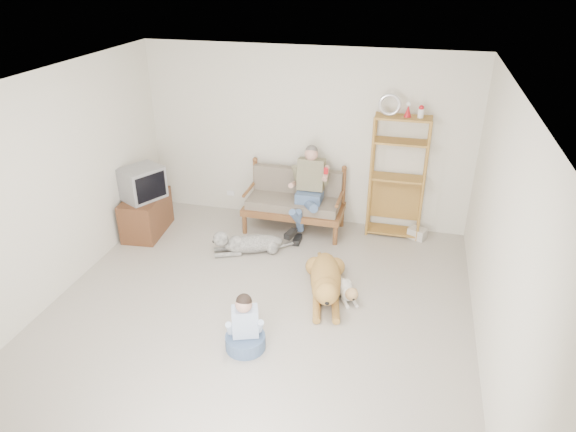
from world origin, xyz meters
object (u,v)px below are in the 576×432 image
(etagere, at_px, (397,176))
(tv_stand, at_px, (146,214))
(loveseat, at_px, (295,199))
(golden_retriever, at_px, (326,281))

(etagere, bearing_deg, tv_stand, -166.44)
(loveseat, height_order, golden_retriever, loveseat)
(golden_retriever, bearing_deg, tv_stand, 150.80)
(loveseat, distance_m, tv_stand, 2.28)
(loveseat, xyz_separation_m, golden_retriever, (0.79, -1.65, -0.29))
(golden_retriever, bearing_deg, etagere, 57.90)
(loveseat, relative_size, tv_stand, 1.59)
(etagere, distance_m, golden_retriever, 2.10)
(etagere, bearing_deg, loveseat, -172.89)
(etagere, relative_size, tv_stand, 2.27)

